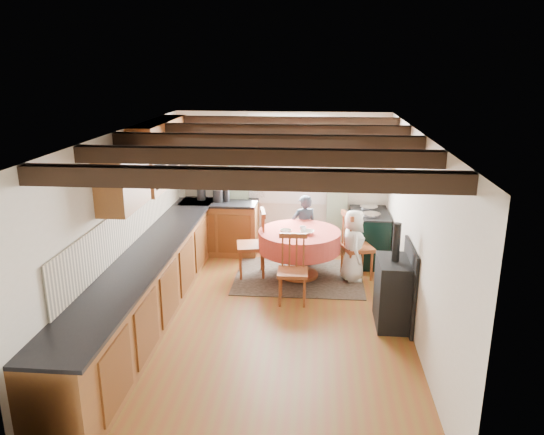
# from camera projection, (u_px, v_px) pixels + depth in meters

# --- Properties ---
(floor) EXTENTS (3.60, 5.50, 0.00)m
(floor) POSITION_uv_depth(u_px,v_px,m) (266.00, 321.00, 6.69)
(floor) COLOR brown
(floor) RESTS_ON ground
(ceiling) EXTENTS (3.60, 5.50, 0.00)m
(ceiling) POSITION_uv_depth(u_px,v_px,m) (266.00, 134.00, 6.00)
(ceiling) COLOR white
(ceiling) RESTS_ON ground
(wall_back) EXTENTS (3.60, 0.00, 2.40)m
(wall_back) POSITION_uv_depth(u_px,v_px,m) (282.00, 182.00, 8.97)
(wall_back) COLOR silver
(wall_back) RESTS_ON ground
(wall_front) EXTENTS (3.60, 0.00, 2.40)m
(wall_front) POSITION_uv_depth(u_px,v_px,m) (228.00, 353.00, 3.72)
(wall_front) COLOR silver
(wall_front) RESTS_ON ground
(wall_left) EXTENTS (0.00, 5.50, 2.40)m
(wall_left) POSITION_uv_depth(u_px,v_px,m) (123.00, 228.00, 6.50)
(wall_left) COLOR silver
(wall_left) RESTS_ON ground
(wall_right) EXTENTS (0.00, 5.50, 2.40)m
(wall_right) POSITION_uv_depth(u_px,v_px,m) (417.00, 237.00, 6.19)
(wall_right) COLOR silver
(wall_right) RESTS_ON ground
(beam_a) EXTENTS (3.60, 0.16, 0.16)m
(beam_a) POSITION_uv_depth(u_px,v_px,m) (241.00, 178.00, 4.12)
(beam_a) COLOR black
(beam_a) RESTS_ON ceiling
(beam_b) EXTENTS (3.60, 0.16, 0.16)m
(beam_b) POSITION_uv_depth(u_px,v_px,m) (256.00, 156.00, 5.07)
(beam_b) COLOR black
(beam_b) RESTS_ON ceiling
(beam_c) EXTENTS (3.60, 0.16, 0.16)m
(beam_c) POSITION_uv_depth(u_px,v_px,m) (266.00, 141.00, 6.03)
(beam_c) COLOR black
(beam_c) RESTS_ON ceiling
(beam_d) EXTENTS (3.60, 0.16, 0.16)m
(beam_d) POSITION_uv_depth(u_px,v_px,m) (273.00, 130.00, 6.98)
(beam_d) COLOR black
(beam_d) RESTS_ON ceiling
(beam_e) EXTENTS (3.60, 0.16, 0.16)m
(beam_e) POSITION_uv_depth(u_px,v_px,m) (279.00, 122.00, 7.94)
(beam_e) COLOR black
(beam_e) RESTS_ON ceiling
(splash_left) EXTENTS (0.02, 4.50, 0.55)m
(splash_left) POSITION_uv_depth(u_px,v_px,m) (133.00, 221.00, 6.78)
(splash_left) COLOR beige
(splash_left) RESTS_ON wall_left
(splash_back) EXTENTS (1.40, 0.02, 0.55)m
(splash_back) POSITION_uv_depth(u_px,v_px,m) (224.00, 181.00, 9.04)
(splash_back) COLOR beige
(splash_back) RESTS_ON wall_back
(base_cabinet_left) EXTENTS (0.60, 5.30, 0.88)m
(base_cabinet_left) POSITION_uv_depth(u_px,v_px,m) (150.00, 285.00, 6.69)
(base_cabinet_left) COLOR brown
(base_cabinet_left) RESTS_ON floor
(base_cabinet_back) EXTENTS (1.30, 0.60, 0.88)m
(base_cabinet_back) POSITION_uv_depth(u_px,v_px,m) (220.00, 228.00, 8.99)
(base_cabinet_back) COLOR brown
(base_cabinet_back) RESTS_ON floor
(worktop_left) EXTENTS (0.64, 5.30, 0.04)m
(worktop_left) POSITION_uv_depth(u_px,v_px,m) (149.00, 252.00, 6.56)
(worktop_left) COLOR black
(worktop_left) RESTS_ON base_cabinet_left
(worktop_back) EXTENTS (1.30, 0.64, 0.04)m
(worktop_back) POSITION_uv_depth(u_px,v_px,m) (219.00, 203.00, 8.84)
(worktop_back) COLOR black
(worktop_back) RESTS_ON base_cabinet_back
(wall_cabinet_glass) EXTENTS (0.34, 1.80, 0.90)m
(wall_cabinet_glass) POSITION_uv_depth(u_px,v_px,m) (160.00, 153.00, 7.41)
(wall_cabinet_glass) COLOR brown
(wall_cabinet_glass) RESTS_ON wall_left
(wall_cabinet_solid) EXTENTS (0.34, 0.90, 0.70)m
(wall_cabinet_solid) POSITION_uv_depth(u_px,v_px,m) (123.00, 179.00, 6.00)
(wall_cabinet_solid) COLOR brown
(wall_cabinet_solid) RESTS_ON wall_left
(window_frame) EXTENTS (1.34, 0.03, 1.54)m
(window_frame) POSITION_uv_depth(u_px,v_px,m) (288.00, 160.00, 8.83)
(window_frame) COLOR white
(window_frame) RESTS_ON wall_back
(window_pane) EXTENTS (1.20, 0.01, 1.40)m
(window_pane) POSITION_uv_depth(u_px,v_px,m) (288.00, 160.00, 8.84)
(window_pane) COLOR white
(window_pane) RESTS_ON wall_back
(curtain_left) EXTENTS (0.35, 0.10, 2.10)m
(curtain_left) POSITION_uv_depth(u_px,v_px,m) (238.00, 188.00, 8.97)
(curtain_left) COLOR #A1A78A
(curtain_left) RESTS_ON wall_back
(curtain_right) EXTENTS (0.35, 0.10, 2.10)m
(curtain_right) POSITION_uv_depth(u_px,v_px,m) (337.00, 190.00, 8.82)
(curtain_right) COLOR #A1A78A
(curtain_right) RESTS_ON wall_back
(curtain_rod) EXTENTS (2.00, 0.03, 0.03)m
(curtain_rod) POSITION_uv_depth(u_px,v_px,m) (288.00, 124.00, 8.58)
(curtain_rod) COLOR black
(curtain_rod) RESTS_ON wall_back
(wall_picture) EXTENTS (0.04, 0.50, 0.60)m
(wall_picture) POSITION_uv_depth(u_px,v_px,m) (392.00, 160.00, 8.25)
(wall_picture) COLOR gold
(wall_picture) RESTS_ON wall_right
(wall_plate) EXTENTS (0.30, 0.02, 0.30)m
(wall_plate) POSITION_uv_depth(u_px,v_px,m) (345.00, 155.00, 8.71)
(wall_plate) COLOR silver
(wall_plate) RESTS_ON wall_back
(rug) EXTENTS (1.95, 1.51, 0.01)m
(rug) POSITION_uv_depth(u_px,v_px,m) (299.00, 277.00, 8.05)
(rug) COLOR black
(rug) RESTS_ON floor
(dining_table) EXTENTS (1.24, 1.24, 0.75)m
(dining_table) POSITION_uv_depth(u_px,v_px,m) (299.00, 254.00, 7.95)
(dining_table) COLOR #C0403C
(dining_table) RESTS_ON floor
(chair_near) EXTENTS (0.42, 0.44, 0.95)m
(chair_near) POSITION_uv_depth(u_px,v_px,m) (293.00, 270.00, 7.09)
(chair_near) COLOR brown
(chair_near) RESTS_ON floor
(chair_left) EXTENTS (0.54, 0.53, 1.05)m
(chair_left) POSITION_uv_depth(u_px,v_px,m) (251.00, 243.00, 7.98)
(chair_left) COLOR brown
(chair_left) RESTS_ON floor
(chair_right) EXTENTS (0.58, 0.57, 1.04)m
(chair_right) POSITION_uv_depth(u_px,v_px,m) (357.00, 245.00, 7.92)
(chair_right) COLOR brown
(chair_right) RESTS_ON floor
(aga_range) EXTENTS (0.61, 0.94, 0.87)m
(aga_range) POSITION_uv_depth(u_px,v_px,m) (369.00, 237.00, 8.57)
(aga_range) COLOR black
(aga_range) RESTS_ON floor
(cast_iron_stove) EXTENTS (0.40, 0.67, 1.34)m
(cast_iron_stove) POSITION_uv_depth(u_px,v_px,m) (394.00, 275.00, 6.44)
(cast_iron_stove) COLOR black
(cast_iron_stove) RESTS_ON floor
(child_far) EXTENTS (0.48, 0.40, 1.14)m
(child_far) POSITION_uv_depth(u_px,v_px,m) (304.00, 229.00, 8.52)
(child_far) COLOR #273542
(child_far) RESTS_ON floor
(child_right) EXTENTS (0.39, 0.56, 1.10)m
(child_right) POSITION_uv_depth(u_px,v_px,m) (353.00, 246.00, 7.81)
(child_right) COLOR silver
(child_right) RESTS_ON floor
(bowl_a) EXTENTS (0.24, 0.24, 0.05)m
(bowl_a) POSITION_uv_depth(u_px,v_px,m) (307.00, 232.00, 7.71)
(bowl_a) COLOR silver
(bowl_a) RESTS_ON dining_table
(bowl_b) EXTENTS (0.24, 0.24, 0.05)m
(bowl_b) POSITION_uv_depth(u_px,v_px,m) (286.00, 231.00, 7.73)
(bowl_b) COLOR silver
(bowl_b) RESTS_ON dining_table
(cup) EXTENTS (0.12, 0.12, 0.09)m
(cup) POSITION_uv_depth(u_px,v_px,m) (303.00, 229.00, 7.77)
(cup) COLOR silver
(cup) RESTS_ON dining_table
(canister_tall) EXTENTS (0.15, 0.15, 0.26)m
(canister_tall) POSITION_uv_depth(u_px,v_px,m) (201.00, 192.00, 8.90)
(canister_tall) COLOR #262628
(canister_tall) RESTS_ON worktop_back
(canister_wide) EXTENTS (0.19, 0.19, 0.21)m
(canister_wide) POSITION_uv_depth(u_px,v_px,m) (218.00, 195.00, 8.80)
(canister_wide) COLOR #262628
(canister_wide) RESTS_ON worktop_back
(canister_slim) EXTENTS (0.10, 0.10, 0.28)m
(canister_slim) POSITION_uv_depth(u_px,v_px,m) (227.00, 193.00, 8.78)
(canister_slim) COLOR #262628
(canister_slim) RESTS_ON worktop_back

